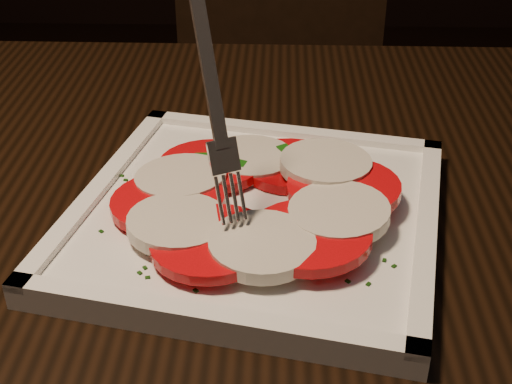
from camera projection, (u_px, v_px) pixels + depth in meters
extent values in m
cube|color=black|center=(200.00, 238.00, 0.58)|extent=(1.21, 0.81, 0.04)
cube|color=black|center=(277.00, 129.00, 1.37)|extent=(0.43, 0.43, 0.04)
cylinder|color=black|center=(178.00, 286.00, 1.35)|extent=(0.04, 0.04, 0.41)
cylinder|color=black|center=(368.00, 291.00, 1.34)|extent=(0.04, 0.04, 0.41)
cylinder|color=black|center=(200.00, 187.00, 1.66)|extent=(0.04, 0.04, 0.41)
cylinder|color=black|center=(355.00, 191.00, 1.64)|extent=(0.04, 0.04, 0.41)
cube|color=white|center=(256.00, 216.00, 0.56)|extent=(0.33, 0.33, 0.01)
cylinder|color=red|center=(292.00, 165.00, 0.60)|extent=(0.09, 0.09, 0.01)
cylinder|color=beige|center=(251.00, 159.00, 0.61)|extent=(0.08, 0.07, 0.01)
cylinder|color=red|center=(212.00, 165.00, 0.60)|extent=(0.09, 0.09, 0.01)
cylinder|color=beige|center=(181.00, 179.00, 0.58)|extent=(0.08, 0.08, 0.02)
cylinder|color=red|center=(168.00, 202.00, 0.55)|extent=(0.09, 0.09, 0.01)
cylinder|color=beige|center=(178.00, 224.00, 0.52)|extent=(0.08, 0.07, 0.01)
cylinder|color=red|center=(213.00, 242.00, 0.50)|extent=(0.09, 0.09, 0.01)
cylinder|color=beige|center=(262.00, 246.00, 0.49)|extent=(0.07, 0.07, 0.01)
cylinder|color=red|center=(309.00, 236.00, 0.50)|extent=(0.09, 0.09, 0.01)
cylinder|color=beige|center=(339.00, 213.00, 0.52)|extent=(0.08, 0.08, 0.02)
cylinder|color=red|center=(344.00, 188.00, 0.55)|extent=(0.09, 0.09, 0.01)
cylinder|color=beige|center=(326.00, 164.00, 0.58)|extent=(0.08, 0.07, 0.01)
cube|color=#14510E|center=(248.00, 225.00, 0.52)|extent=(0.02, 0.04, 0.00)
cube|color=#14510E|center=(316.00, 210.00, 0.53)|extent=(0.03, 0.01, 0.00)
cube|color=#14510E|center=(216.00, 234.00, 0.51)|extent=(0.03, 0.02, 0.00)
cube|color=#14510E|center=(195.00, 226.00, 0.52)|extent=(0.03, 0.03, 0.00)
cube|color=#14510E|center=(205.00, 163.00, 0.59)|extent=(0.02, 0.04, 0.00)
cube|color=#14510E|center=(172.00, 203.00, 0.54)|extent=(0.04, 0.01, 0.00)
cube|color=#14510E|center=(293.00, 156.00, 0.60)|extent=(0.03, 0.04, 0.00)
cube|color=#14510E|center=(248.00, 165.00, 0.59)|extent=(0.04, 0.02, 0.00)
cube|color=#14510E|center=(184.00, 201.00, 0.54)|extent=(0.04, 0.02, 0.00)
cube|color=#103409|center=(263.00, 150.00, 0.64)|extent=(0.00, 0.00, 0.00)
cube|color=#103409|center=(394.00, 266.00, 0.49)|extent=(0.00, 0.00, 0.00)
cube|color=#103409|center=(384.00, 260.00, 0.50)|extent=(0.00, 0.00, 0.00)
cube|color=#103409|center=(348.00, 281.00, 0.48)|extent=(0.00, 0.00, 0.00)
cube|color=#103409|center=(200.00, 279.00, 0.48)|extent=(0.00, 0.00, 0.00)
cube|color=#103409|center=(368.00, 284.00, 0.48)|extent=(0.00, 0.00, 0.00)
cube|color=#103409|center=(148.00, 253.00, 0.50)|extent=(0.00, 0.00, 0.00)
cube|color=#103409|center=(140.00, 172.00, 0.60)|extent=(0.00, 0.00, 0.00)
cube|color=#103409|center=(375.00, 169.00, 0.61)|extent=(0.00, 0.00, 0.00)
cube|color=#103409|center=(196.00, 290.00, 0.47)|extent=(0.00, 0.00, 0.00)
cube|color=#103409|center=(137.00, 229.00, 0.53)|extent=(0.00, 0.00, 0.00)
cube|color=#103409|center=(140.00, 273.00, 0.49)|extent=(0.00, 0.00, 0.00)
cube|color=#103409|center=(369.00, 205.00, 0.56)|extent=(0.00, 0.00, 0.00)
cube|color=#103409|center=(130.00, 235.00, 0.52)|extent=(0.00, 0.00, 0.00)
cube|color=#103409|center=(144.00, 212.00, 0.55)|extent=(0.00, 0.00, 0.00)
cube|color=#103409|center=(267.00, 149.00, 0.64)|extent=(0.00, 0.00, 0.00)
cube|color=#103409|center=(328.00, 170.00, 0.61)|extent=(0.00, 0.00, 0.00)
cube|color=#103409|center=(101.00, 231.00, 0.53)|extent=(0.00, 0.00, 0.00)
cube|color=#103409|center=(126.00, 180.00, 0.59)|extent=(0.00, 0.00, 0.00)
cube|color=#103409|center=(361.00, 237.00, 0.52)|extent=(0.00, 0.00, 0.00)
cube|color=#103409|center=(122.00, 176.00, 0.60)|extent=(0.00, 0.00, 0.00)
cube|color=#103409|center=(148.00, 277.00, 0.48)|extent=(0.00, 0.00, 0.00)
cube|color=#103409|center=(161.00, 185.00, 0.58)|extent=(0.00, 0.00, 0.00)
cube|color=#103409|center=(145.00, 268.00, 0.49)|extent=(0.00, 0.00, 0.00)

